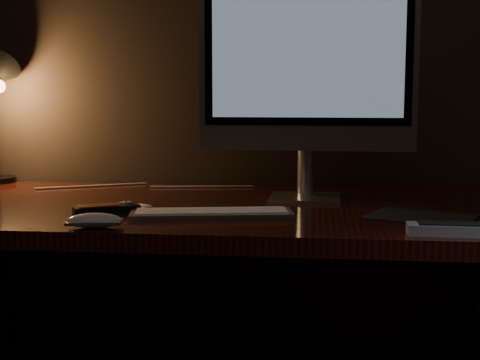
# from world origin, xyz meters

# --- Properties ---
(desk) EXTENTS (1.60, 0.75, 0.75)m
(desk) POSITION_xyz_m (0.00, 1.93, 0.62)
(desk) COLOR #35110C
(desk) RESTS_ON ground
(monitor) EXTENTS (0.56, 0.17, 0.58)m
(monitor) POSITION_xyz_m (0.23, 1.96, 1.10)
(monitor) COLOR silver
(monitor) RESTS_ON desk
(keyboard) EXTENTS (0.38, 0.17, 0.01)m
(keyboard) POSITION_xyz_m (0.02, 1.69, 0.76)
(keyboard) COLOR silver
(keyboard) RESTS_ON desk
(mousepad) EXTENTS (0.28, 0.26, 0.00)m
(mousepad) POSITION_xyz_m (0.49, 1.73, 0.75)
(mousepad) COLOR black
(mousepad) RESTS_ON desk
(mouse) EXTENTS (0.12, 0.08, 0.02)m
(mouse) POSITION_xyz_m (-0.20, 1.53, 0.76)
(mouse) COLOR white
(mouse) RESTS_ON desk
(media_remote) EXTENTS (0.16, 0.12, 0.03)m
(media_remote) POSITION_xyz_m (-0.23, 1.70, 0.76)
(media_remote) COLOR black
(media_remote) RESTS_ON desk
(tv_remote) EXTENTS (0.21, 0.06, 0.03)m
(tv_remote) POSITION_xyz_m (0.54, 1.54, 0.76)
(tv_remote) COLOR #999B9E
(tv_remote) RESTS_ON desk
(papers) EXTENTS (0.12, 0.10, 0.01)m
(papers) POSITION_xyz_m (-0.20, 1.79, 0.75)
(papers) COLOR white
(papers) RESTS_ON desk
(cable) EXTENTS (0.61, 0.18, 0.01)m
(cable) POSITION_xyz_m (-0.24, 2.13, 0.75)
(cable) COLOR white
(cable) RESTS_ON desk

